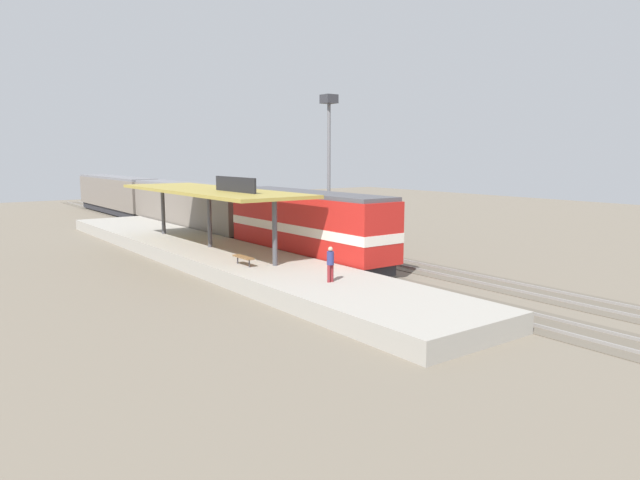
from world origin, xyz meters
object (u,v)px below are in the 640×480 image
at_px(locomotive, 307,226).
at_px(light_mast, 329,136).
at_px(platform_bench, 243,257).
at_px(freight_car, 281,215).
at_px(passenger_carriage_rear, 116,194).
at_px(passenger_carriage_front, 190,207).
at_px(person_waiting, 330,262).

height_order(locomotive, light_mast, light_mast).
xyz_separation_m(locomotive, light_mast, (7.80, 7.95, 5.99)).
distance_m(platform_bench, freight_car, 16.54).
bearing_deg(locomotive, passenger_carriage_rear, 90.00).
distance_m(platform_bench, light_mast, 18.62).
bearing_deg(locomotive, platform_bench, -158.43).
xyz_separation_m(passenger_carriage_front, person_waiting, (-4.71, -26.52, -0.46)).
height_order(platform_bench, passenger_carriage_rear, passenger_carriage_rear).
bearing_deg(passenger_carriage_rear, freight_car, -80.83).
height_order(passenger_carriage_front, light_mast, light_mast).
xyz_separation_m(platform_bench, passenger_carriage_rear, (6.00, 41.17, 0.97)).
bearing_deg(freight_car, locomotive, -114.03).
bearing_deg(person_waiting, passenger_carriage_front, 79.92).
bearing_deg(locomotive, person_waiting, -118.96).
bearing_deg(platform_bench, freight_car, 50.12).
bearing_deg(platform_bench, person_waiting, -78.16).
bearing_deg(freight_car, person_waiting, -116.31).
relative_size(locomotive, light_mast, 1.23).
relative_size(passenger_carriage_rear, freight_car, 1.67).
distance_m(passenger_carriage_front, freight_car, 8.96).
distance_m(passenger_carriage_front, person_waiting, 26.93).
relative_size(locomotive, passenger_carriage_rear, 0.72).
xyz_separation_m(locomotive, passenger_carriage_front, (0.00, 18.00, -0.10)).
distance_m(passenger_carriage_rear, freight_car, 28.86).
height_order(passenger_carriage_front, passenger_carriage_rear, same).
bearing_deg(passenger_carriage_front, locomotive, -90.00).
xyz_separation_m(locomotive, passenger_carriage_rear, (0.00, 38.80, -0.10)).
xyz_separation_m(freight_car, person_waiting, (-9.31, -18.83, -0.12)).
bearing_deg(passenger_carriage_front, passenger_carriage_rear, 90.00).
bearing_deg(platform_bench, light_mast, 36.79).
bearing_deg(locomotive, freight_car, 65.97).
bearing_deg(passenger_carriage_front, person_waiting, -100.08).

